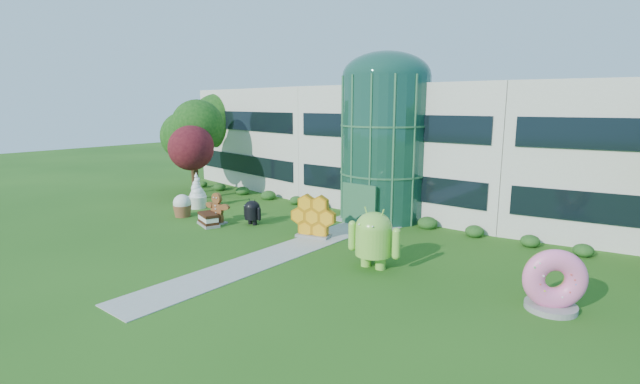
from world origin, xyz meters
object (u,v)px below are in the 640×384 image
Objects in this scene: donut at (553,279)px; gingerbread at (217,208)px; android_black at (252,210)px; android_green at (374,235)px.

gingerbread is (-20.86, 0.30, -0.21)m from donut.
android_black is at bearing 145.35° from donut.
donut is at bearing -6.80° from gingerbread.
android_green is 1.31× the size of donut.
android_black is (-10.75, 1.93, -0.69)m from android_green.
donut is at bearing -2.00° from android_black.
android_green is at bearing -7.38° from android_black.
gingerbread is (-12.83, 0.66, -0.59)m from android_green.
android_green is at bearing 152.68° from donut.
donut is at bearing -2.11° from android_green.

